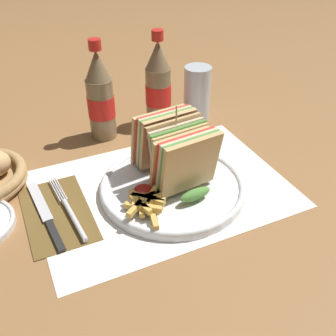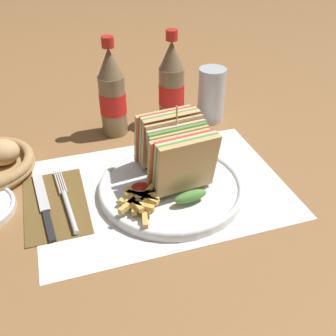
{
  "view_description": "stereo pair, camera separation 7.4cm",
  "coord_description": "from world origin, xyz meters",
  "px_view_note": "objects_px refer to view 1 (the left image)",
  "views": [
    {
      "loc": [
        -0.27,
        -0.55,
        0.47
      ],
      "look_at": [
        -0.02,
        0.0,
        0.04
      ],
      "focal_mm": 42.0,
      "sensor_mm": 36.0,
      "label": 1
    },
    {
      "loc": [
        -0.2,
        -0.57,
        0.47
      ],
      "look_at": [
        -0.02,
        0.0,
        0.04
      ],
      "focal_mm": 42.0,
      "sensor_mm": 36.0,
      "label": 2
    }
  ],
  "objects_px": {
    "coke_bottle_near": "(100,98)",
    "glass_near": "(197,97)",
    "plate_main": "(172,186)",
    "club_sandwich": "(175,152)",
    "fork": "(71,213)",
    "knife": "(46,215)",
    "coke_bottle_far": "(158,86)"
  },
  "relations": [
    {
      "from": "club_sandwich",
      "to": "coke_bottle_near",
      "type": "bearing_deg",
      "value": 106.4
    },
    {
      "from": "plate_main",
      "to": "coke_bottle_far",
      "type": "xyz_separation_m",
      "value": [
        0.08,
        0.26,
        0.09
      ]
    },
    {
      "from": "fork",
      "to": "knife",
      "type": "distance_m",
      "value": 0.04
    },
    {
      "from": "coke_bottle_near",
      "to": "plate_main",
      "type": "bearing_deg",
      "value": -77.45
    },
    {
      "from": "fork",
      "to": "knife",
      "type": "bearing_deg",
      "value": 153.69
    },
    {
      "from": "glass_near",
      "to": "coke_bottle_far",
      "type": "bearing_deg",
      "value": 171.34
    },
    {
      "from": "coke_bottle_far",
      "to": "club_sandwich",
      "type": "bearing_deg",
      "value": -106.62
    },
    {
      "from": "coke_bottle_near",
      "to": "fork",
      "type": "bearing_deg",
      "value": -119.18
    },
    {
      "from": "plate_main",
      "to": "club_sandwich",
      "type": "distance_m",
      "value": 0.07
    },
    {
      "from": "coke_bottle_far",
      "to": "glass_near",
      "type": "distance_m",
      "value": 0.1
    },
    {
      "from": "fork",
      "to": "coke_bottle_near",
      "type": "height_order",
      "value": "coke_bottle_near"
    },
    {
      "from": "fork",
      "to": "glass_near",
      "type": "bearing_deg",
      "value": 27.32
    },
    {
      "from": "club_sandwich",
      "to": "glass_near",
      "type": "xyz_separation_m",
      "value": [
        0.17,
        0.23,
        -0.02
      ]
    },
    {
      "from": "knife",
      "to": "coke_bottle_near",
      "type": "relative_size",
      "value": 0.88
    },
    {
      "from": "club_sandwich",
      "to": "knife",
      "type": "bearing_deg",
      "value": 178.43
    },
    {
      "from": "coke_bottle_far",
      "to": "plate_main",
      "type": "bearing_deg",
      "value": -108.17
    },
    {
      "from": "knife",
      "to": "glass_near",
      "type": "height_order",
      "value": "glass_near"
    },
    {
      "from": "knife",
      "to": "coke_bottle_near",
      "type": "bearing_deg",
      "value": 47.45
    },
    {
      "from": "coke_bottle_near",
      "to": "glass_near",
      "type": "xyz_separation_m",
      "value": [
        0.24,
        -0.01,
        -0.04
      ]
    },
    {
      "from": "coke_bottle_near",
      "to": "glass_near",
      "type": "relative_size",
      "value": 1.71
    },
    {
      "from": "fork",
      "to": "coke_bottle_near",
      "type": "relative_size",
      "value": 0.84
    },
    {
      "from": "fork",
      "to": "coke_bottle_near",
      "type": "distance_m",
      "value": 0.29
    },
    {
      "from": "knife",
      "to": "glass_near",
      "type": "relative_size",
      "value": 1.5
    },
    {
      "from": "coke_bottle_near",
      "to": "coke_bottle_far",
      "type": "height_order",
      "value": "same"
    },
    {
      "from": "knife",
      "to": "club_sandwich",
      "type": "bearing_deg",
      "value": -6.39
    },
    {
      "from": "club_sandwich",
      "to": "coke_bottle_far",
      "type": "height_order",
      "value": "coke_bottle_far"
    },
    {
      "from": "club_sandwich",
      "to": "coke_bottle_far",
      "type": "xyz_separation_m",
      "value": [
        0.07,
        0.24,
        0.02
      ]
    },
    {
      "from": "plate_main",
      "to": "coke_bottle_far",
      "type": "distance_m",
      "value": 0.28
    },
    {
      "from": "glass_near",
      "to": "coke_bottle_near",
      "type": "bearing_deg",
      "value": 177.68
    },
    {
      "from": "club_sandwich",
      "to": "glass_near",
      "type": "distance_m",
      "value": 0.28
    },
    {
      "from": "club_sandwich",
      "to": "coke_bottle_far",
      "type": "distance_m",
      "value": 0.25
    },
    {
      "from": "coke_bottle_near",
      "to": "glass_near",
      "type": "distance_m",
      "value": 0.24
    }
  ]
}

